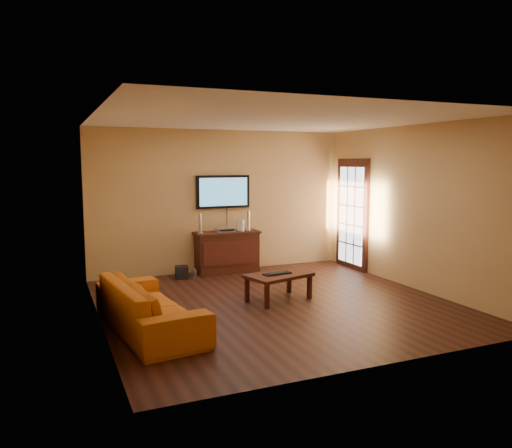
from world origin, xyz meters
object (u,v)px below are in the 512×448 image
sofa (149,297)px  television (223,192)px  keyboard (277,273)px  bottle (195,274)px  game_console (241,225)px  media_console (227,252)px  coffee_table (279,277)px  speaker_left (200,224)px  subwoofer (182,272)px  speaker_right (248,222)px  av_receiver (225,230)px

sofa → television: bearing=-41.8°
keyboard → bottle: bearing=112.7°
game_console → bottle: bearing=173.6°
media_console → keyboard: size_ratio=2.75×
bottle → coffee_table: bearing=-66.2°
game_console → bottle: 1.31m
television → coffee_table: (0.07, -2.32, -1.17)m
speaker_left → game_console: (0.79, -0.02, -0.06)m
subwoofer → keyboard: size_ratio=0.50×
coffee_table → television: bearing=91.8°
bottle → keyboard: size_ratio=0.45×
coffee_table → speaker_right: size_ratio=2.95×
keyboard → av_receiver: bearing=91.9°
speaker_right → game_console: bearing=-170.4°
speaker_right → keyboard: 2.25m
sofa → speaker_right: speaker_right is taller
subwoofer → bottle: subwoofer is taller
subwoofer → av_receiver: bearing=20.0°
coffee_table → speaker_right: (0.37, 2.13, 0.60)m
game_console → television: bearing=118.4°
television → speaker_right: bearing=-23.3°
media_console → speaker_right: speaker_right is taller
av_receiver → bottle: bearing=-153.5°
game_console → media_console: bearing=152.6°
game_console → subwoofer: 1.43m
bottle → sofa: bearing=-118.0°
coffee_table → av_receiver: bearing=92.8°
speaker_right → game_console: speaker_right is taller
television → game_console: bearing=-39.2°
keyboard → media_console: bearing=91.0°
speaker_left → av_receiver: speaker_left is taller
keyboard → television: bearing=90.9°
media_console → speaker_left: speaker_left is taller
media_console → game_console: 0.57m
media_console → av_receiver: (-0.03, 0.02, 0.43)m
television → speaker_left: size_ratio=2.84×
sofa → av_receiver: size_ratio=6.25×
coffee_table → av_receiver: 2.20m
game_console → sofa: bearing=-152.7°
television → subwoofer: bearing=-159.8°
speaker_left → av_receiver: (0.49, 0.03, -0.13)m
media_console → speaker_left: (-0.52, -0.01, 0.56)m
television → av_receiver: 0.73m
speaker_left → television: bearing=21.1°
coffee_table → speaker_left: speaker_left is taller
coffee_table → speaker_right: speaker_right is taller
av_receiver → bottle: av_receiver is taller
speaker_left → game_console: speaker_left is taller
media_console → speaker_right: bearing=0.8°
subwoofer → keyboard: (0.96, -2.00, 0.31)m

